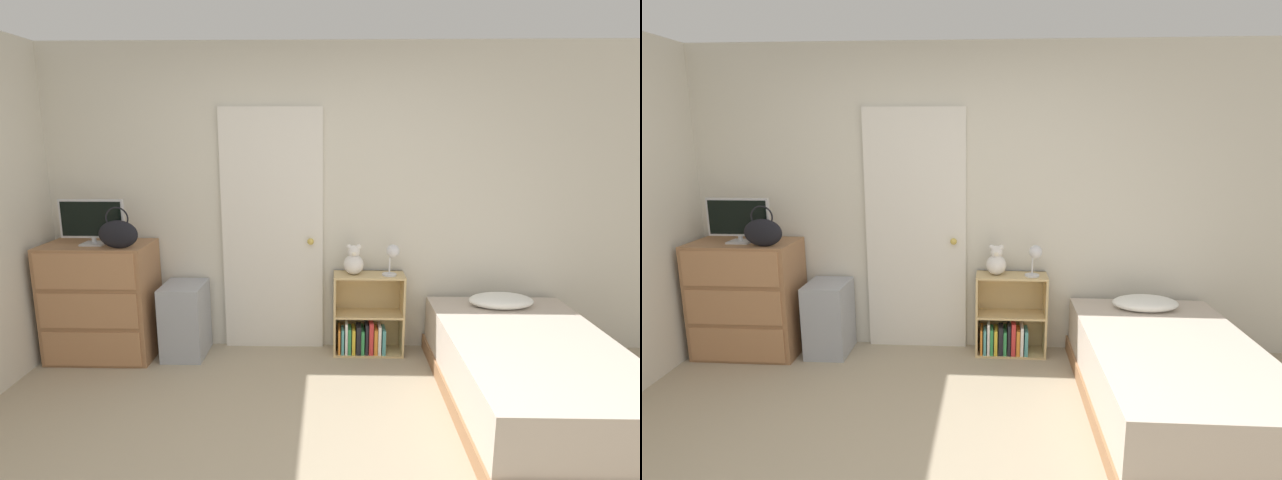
% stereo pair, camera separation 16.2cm
% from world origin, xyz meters
% --- Properties ---
extents(wall_back, '(10.00, 0.06, 2.55)m').
position_xyz_m(wall_back, '(0.00, 2.10, 1.27)').
color(wall_back, beige).
rests_on(wall_back, ground_plane).
extents(door_closed, '(0.85, 0.09, 2.04)m').
position_xyz_m(door_closed, '(-0.29, 2.05, 1.02)').
color(door_closed, silver).
rests_on(door_closed, ground_plane).
extents(dresser, '(0.85, 0.48, 0.96)m').
position_xyz_m(dresser, '(-1.68, 1.81, 0.48)').
color(dresser, '#996B47').
rests_on(dresser, ground_plane).
extents(tv, '(0.51, 0.16, 0.36)m').
position_xyz_m(tv, '(-1.69, 1.79, 1.16)').
color(tv, '#B7B7BC').
rests_on(tv, dresser).
extents(handbag, '(0.30, 0.10, 0.32)m').
position_xyz_m(handbag, '(-1.43, 1.66, 1.08)').
color(handbag, black).
rests_on(handbag, dresser).
extents(storage_bin, '(0.34, 0.40, 0.62)m').
position_xyz_m(storage_bin, '(-1.01, 1.85, 0.31)').
color(storage_bin, '#999EA8').
rests_on(storage_bin, ground_plane).
extents(bookshelf, '(0.59, 0.24, 0.69)m').
position_xyz_m(bookshelf, '(0.50, 1.93, 0.26)').
color(bookshelf, tan).
rests_on(bookshelf, ground_plane).
extents(teddy_bear, '(0.17, 0.17, 0.25)m').
position_xyz_m(teddy_bear, '(0.39, 1.93, 0.80)').
color(teddy_bear, silver).
rests_on(teddy_bear, bookshelf).
extents(desk_lamp, '(0.14, 0.13, 0.26)m').
position_xyz_m(desk_lamp, '(0.70, 1.89, 0.87)').
color(desk_lamp, silver).
rests_on(desk_lamp, bookshelf).
extents(bed, '(1.13, 1.91, 0.58)m').
position_xyz_m(bed, '(1.57, 1.11, 0.24)').
color(bed, '#996B47').
rests_on(bed, ground_plane).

